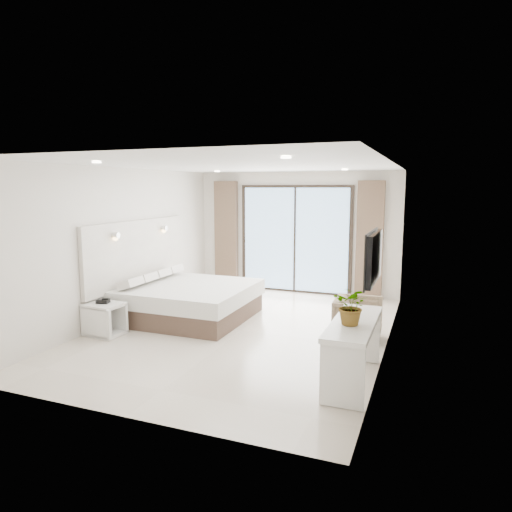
% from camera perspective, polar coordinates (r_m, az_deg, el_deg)
% --- Properties ---
extents(ground, '(6.20, 6.20, 0.00)m').
position_cam_1_polar(ground, '(7.67, -1.74, -9.30)').
color(ground, beige).
rests_on(ground, ground).
extents(room_shell, '(4.62, 6.22, 2.72)m').
position_cam_1_polar(room_shell, '(8.12, -0.99, 3.11)').
color(room_shell, silver).
rests_on(room_shell, ground).
extents(bed, '(2.18, 2.08, 0.75)m').
position_cam_1_polar(bed, '(8.41, -8.50, -5.53)').
color(bed, brown).
rests_on(bed, ground).
extents(nightstand, '(0.61, 0.52, 0.52)m').
position_cam_1_polar(nightstand, '(7.78, -18.41, -7.49)').
color(nightstand, white).
rests_on(nightstand, ground).
extents(phone, '(0.22, 0.19, 0.06)m').
position_cam_1_polar(phone, '(7.72, -18.58, -5.38)').
color(phone, black).
rests_on(phone, nightstand).
extents(console_desk, '(0.50, 1.59, 0.77)m').
position_cam_1_polar(console_desk, '(5.70, 12.10, -9.92)').
color(console_desk, white).
rests_on(console_desk, ground).
extents(plant, '(0.50, 0.54, 0.35)m').
position_cam_1_polar(plant, '(5.42, 11.92, -6.63)').
color(plant, '#33662D').
rests_on(plant, console_desk).
extents(armchair, '(0.69, 0.73, 0.72)m').
position_cam_1_polar(armchair, '(7.34, 12.64, -7.39)').
color(armchair, '#998564').
rests_on(armchair, ground).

